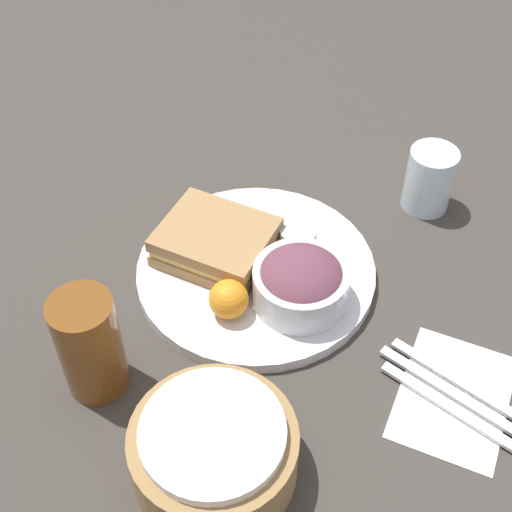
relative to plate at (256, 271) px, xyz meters
name	(u,v)px	position (x,y,z in m)	size (l,w,h in m)	color
ground_plane	(256,275)	(0.00, 0.00, -0.01)	(4.00, 4.00, 0.00)	#3D3833
plate	(256,271)	(0.00, 0.00, 0.00)	(0.31, 0.31, 0.02)	silver
sandwich	(215,243)	(0.06, 0.00, 0.03)	(0.14, 0.12, 0.04)	#A37A4C
salad_bowl	(301,282)	(-0.07, 0.03, 0.04)	(0.12, 0.12, 0.07)	white
dressing_cup	(298,238)	(-0.04, -0.05, 0.02)	(0.05, 0.05, 0.03)	#B7B7BC
orange_wedge	(227,299)	(0.00, 0.08, 0.03)	(0.05, 0.05, 0.05)	orange
drink_glass	(90,345)	(0.10, 0.22, 0.06)	(0.07, 0.07, 0.13)	brown
bread_basket	(214,451)	(-0.07, 0.26, 0.03)	(0.17, 0.17, 0.08)	#997547
napkin	(454,396)	(-0.28, 0.08, -0.01)	(0.12, 0.16, 0.00)	white
fork	(462,384)	(-0.28, 0.06, 0.00)	(0.18, 0.01, 0.01)	silver
knife	(454,394)	(-0.28, 0.08, 0.00)	(0.19, 0.01, 0.01)	silver
spoon	(446,405)	(-0.27, 0.10, 0.00)	(0.16, 0.01, 0.01)	silver
water_glass	(429,179)	(-0.17, -0.22, 0.04)	(0.07, 0.07, 0.09)	silver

